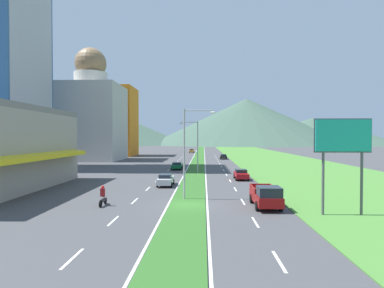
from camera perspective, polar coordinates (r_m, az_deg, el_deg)
The scene contains 48 objects.
ground_plane at distance 29.15m, azimuth -0.80°, elevation -10.77°, with size 600.00×600.00×0.00m, color #424244.
grass_median at distance 88.70m, azimuth 1.14°, elevation -2.69°, with size 3.20×240.00×0.06m, color #2D6023.
grass_verge_right at distance 90.74m, azimuth 14.28°, elevation -2.64°, with size 24.00×240.00×0.06m, color #477F33.
lane_dash_left_1 at distance 18.08m, azimuth -20.31°, elevation -18.38°, with size 0.16×2.80×0.01m, color silver.
lane_dash_left_2 at distance 24.66m, azimuth -13.70°, elevation -13.00°, with size 0.16×2.80×0.01m, color silver.
lane_dash_left_3 at distance 31.54m, azimuth -10.06°, elevation -9.85°, with size 0.16×2.80×0.01m, color silver.
lane_dash_left_4 at distance 38.57m, azimuth -7.78°, elevation -7.82°, with size 0.16×2.80×0.01m, color silver.
lane_dash_left_5 at distance 45.66m, azimuth -6.21°, elevation -6.41°, with size 0.16×2.80×0.01m, color silver.
lane_dash_left_6 at distance 52.80m, azimuth -5.07°, elevation -5.38°, with size 0.16×2.80×0.01m, color silver.
lane_dash_left_7 at distance 59.97m, azimuth -4.20°, elevation -4.59°, with size 0.16×2.80×0.01m, color silver.
lane_dash_left_8 at distance 67.16m, azimuth -3.53°, elevation -3.97°, with size 0.16×2.80×0.01m, color silver.
lane_dash_left_9 at distance 74.36m, azimuth -2.98°, elevation -3.46°, with size 0.16×2.80×0.01m, color silver.
lane_dash_left_10 at distance 81.58m, azimuth -2.53°, elevation -3.05°, with size 0.16×2.80×0.01m, color silver.
lane_dash_left_11 at distance 88.80m, azimuth -2.16°, elevation -2.71°, with size 0.16×2.80×0.01m, color silver.
lane_dash_left_12 at distance 96.03m, azimuth -1.84°, elevation -2.41°, with size 0.16×2.80×0.01m, color silver.
lane_dash_left_13 at distance 103.26m, azimuth -1.56°, elevation -2.16°, with size 0.16×2.80×0.01m, color silver.
lane_dash_left_14 at distance 110.49m, azimuth -1.32°, elevation -1.94°, with size 0.16×2.80×0.01m, color silver.
lane_dash_right_1 at distance 17.26m, azimuth 15.09°, elevation -19.32°, with size 0.16×2.80×0.01m, color silver.
lane_dash_right_2 at distance 24.07m, azimuth 11.08°, elevation -13.35°, with size 0.16×2.80×0.01m, color silver.
lane_dash_right_3 at distance 31.08m, azimuth 8.95°, elevation -10.02°, with size 0.16×2.80×0.01m, color silver.
lane_dash_right_4 at distance 38.19m, azimuth 7.63°, elevation -7.91°, with size 0.16×2.80×0.01m, color silver.
lane_dash_right_5 at distance 45.34m, azimuth 6.74°, elevation -6.46°, with size 0.16×2.80×0.01m, color silver.
lane_dash_right_6 at distance 52.53m, azimuth 6.09°, elevation -5.41°, with size 0.16×2.80×0.01m, color silver.
lane_dash_right_7 at distance 59.73m, azimuth 5.60°, elevation -4.61°, with size 0.16×2.80×0.01m, color silver.
lane_dash_right_8 at distance 66.94m, azimuth 5.22°, elevation -3.98°, with size 0.16×2.80×0.01m, color silver.
lane_dash_right_9 at distance 74.17m, azimuth 4.91°, elevation -3.48°, with size 0.16×2.80×0.01m, color silver.
lane_dash_right_10 at distance 81.40m, azimuth 4.65°, elevation -3.06°, with size 0.16×2.80×0.01m, color silver.
lane_dash_right_11 at distance 88.64m, azimuth 4.44°, elevation -2.72°, with size 0.16×2.80×0.01m, color silver.
lane_dash_right_12 at distance 95.87m, azimuth 4.26°, elevation -2.42°, with size 0.16×2.80×0.01m, color silver.
lane_dash_right_13 at distance 103.12m, azimuth 4.11°, elevation -2.17°, with size 0.16×2.80×0.01m, color silver.
lane_dash_right_14 at distance 110.36m, azimuth 3.97°, elevation -1.95°, with size 0.16×2.80×0.01m, color silver.
edge_line_median_left at distance 88.75m, azimuth 0.01°, elevation -2.71°, with size 0.16×240.00×0.01m, color silver.
edge_line_median_right at distance 88.69m, azimuth 2.27°, elevation -2.71°, with size 0.16×240.00×0.01m, color silver.
domed_building at distance 90.07m, azimuth -17.36°, elevation 4.85°, with size 15.90×15.90×29.64m.
midrise_colored at distance 109.05m, azimuth -13.66°, elevation 3.84°, with size 13.76×13.76×22.27m, color orange.
hill_far_left at distance 303.76m, azimuth -19.10°, elevation 3.76°, with size 188.98×188.98×40.02m, color #3D5647.
hill_far_center at distance 281.93m, azimuth 9.55°, elevation 3.92°, with size 166.29×166.29×39.13m, color #3D5647.
hill_far_right at distance 290.03m, azimuth 20.39°, elevation 2.12°, with size 138.36×138.36×22.20m, color #3D5647.
street_lamp_near at distance 31.35m, azimuth -0.72°, elevation -0.52°, with size 3.15×0.28×8.79m.
street_lamp_mid at distance 53.85m, azimuth 0.62°, elevation 0.15°, with size 3.16×0.51×8.70m.
billboard_roadside at distance 27.31m, azimuth 25.06°, elevation 0.31°, with size 4.37×0.28×7.49m.
car_0 at distance 40.67m, azimuth -4.66°, elevation -6.28°, with size 1.88×4.64×1.45m.
car_1 at distance 126.04m, azimuth -0.06°, elevation -1.21°, with size 1.89×4.12×1.49m.
car_2 at distance 89.56m, azimuth 5.56°, elevation -2.23°, with size 1.89×4.03×1.36m.
car_3 at distance 61.00m, azimuth -2.64°, elevation -3.81°, with size 2.02×4.57×1.38m.
car_4 at distance 46.90m, azimuth 8.66°, elevation -5.30°, with size 1.92×4.38×1.46m.
pickup_truck_0 at distance 28.77m, azimuth 12.92°, elevation -8.96°, with size 2.18×5.40×2.00m.
motorcycle_rider at distance 29.92m, azimuth -15.43°, elevation -9.04°, with size 0.36×2.00×1.80m.
Camera 1 is at (1.43, -28.48, 6.04)m, focal length 30.27 mm.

